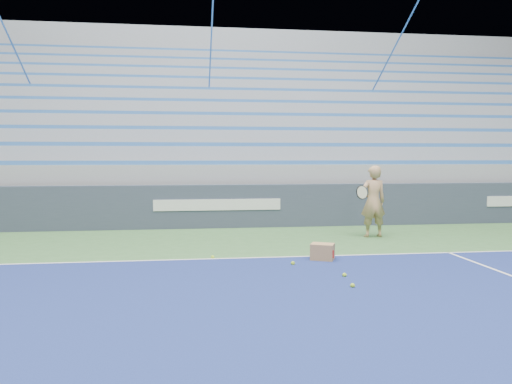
# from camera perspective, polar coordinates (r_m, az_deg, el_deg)

# --- Properties ---
(sponsor_barrier) EXTENTS (30.00, 0.32, 1.10)m
(sponsor_barrier) POSITION_cam_1_polar(r_m,az_deg,el_deg) (12.76, -4.42, -1.62)
(sponsor_barrier) COLOR #363E52
(sponsor_barrier) RESTS_ON ground
(bleachers) EXTENTS (31.00, 9.15, 7.30)m
(bleachers) POSITION_cam_1_polar(r_m,az_deg,el_deg) (18.42, -5.41, 5.72)
(bleachers) COLOR #999CA1
(bleachers) RESTS_ON ground
(tennis_player) EXTENTS (0.91, 0.82, 1.61)m
(tennis_player) POSITION_cam_1_polar(r_m,az_deg,el_deg) (11.50, 13.22, -1.04)
(tennis_player) COLOR tan
(tennis_player) RESTS_ON ground
(ball_box) EXTENTS (0.48, 0.44, 0.29)m
(ball_box) POSITION_cam_1_polar(r_m,az_deg,el_deg) (8.83, 7.61, -6.81)
(ball_box) COLOR #A57C50
(ball_box) RESTS_ON ground
(tennis_ball_0) EXTENTS (0.07, 0.07, 0.07)m
(tennis_ball_0) POSITION_cam_1_polar(r_m,az_deg,el_deg) (9.73, 8.45, -6.49)
(tennis_ball_0) COLOR #A9D52B
(tennis_ball_0) RESTS_ON ground
(tennis_ball_1) EXTENTS (0.07, 0.07, 0.07)m
(tennis_ball_1) POSITION_cam_1_polar(r_m,az_deg,el_deg) (8.40, 4.24, -8.13)
(tennis_ball_1) COLOR #A9D52B
(tennis_ball_1) RESTS_ON ground
(tennis_ball_2) EXTENTS (0.07, 0.07, 0.07)m
(tennis_ball_2) POSITION_cam_1_polar(r_m,az_deg,el_deg) (8.91, -4.98, -7.43)
(tennis_ball_2) COLOR #A9D52B
(tennis_ball_2) RESTS_ON ground
(tennis_ball_3) EXTENTS (0.07, 0.07, 0.07)m
(tennis_ball_3) POSITION_cam_1_polar(r_m,az_deg,el_deg) (7.10, 10.98, -10.46)
(tennis_ball_3) COLOR #A9D52B
(tennis_ball_3) RESTS_ON ground
(tennis_ball_4) EXTENTS (0.07, 0.07, 0.07)m
(tennis_ball_4) POSITION_cam_1_polar(r_m,az_deg,el_deg) (7.69, 10.07, -9.33)
(tennis_ball_4) COLOR #A9D52B
(tennis_ball_4) RESTS_ON ground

